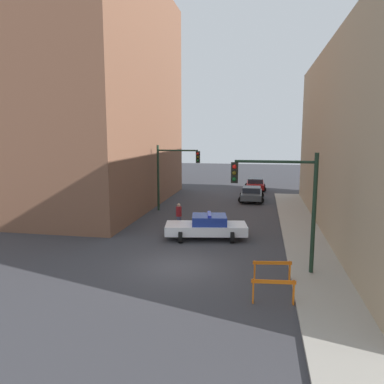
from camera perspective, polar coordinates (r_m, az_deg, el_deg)
The scene contains 11 objects.
ground_plane at distance 17.61m, azimuth -2.10°, elevation -11.38°, with size 120.00×120.00×0.00m, color #38383D.
sidewalk_right at distance 17.40m, azimuth 18.72°, elevation -11.92°, with size 2.40×44.00×0.12m.
building_corner_left at distance 34.08m, azimuth -17.32°, elevation 13.84°, with size 14.00×20.00×18.52m.
traffic_light_near at distance 16.50m, azimuth 14.19°, elevation -0.35°, with size 3.64×0.35×5.20m.
traffic_light_far at distance 29.42m, azimuth -3.14°, elevation 3.62°, with size 3.44×0.35×5.20m.
police_car at distance 21.94m, azimuth 2.27°, elevation -5.29°, with size 4.94×2.85×1.52m.
parked_car_near at distance 34.51m, azimuth 9.06°, elevation -0.24°, with size 2.28×4.30×1.31m.
parked_car_mid at distance 41.07m, azimuth 9.61°, elevation 1.20°, with size 2.35×4.35×1.31m.
pedestrian_crossing at distance 24.20m, azimuth -2.02°, elevation -3.61°, with size 0.44×0.44×1.66m.
barrier_front at distance 14.22m, azimuth 12.30°, elevation -14.03°, with size 1.60×0.30×0.90m.
barrier_mid at distance 16.11m, azimuth 12.12°, elevation -11.23°, with size 1.59×0.38×0.90m.
Camera 1 is at (3.66, -16.11, 6.11)m, focal length 35.00 mm.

